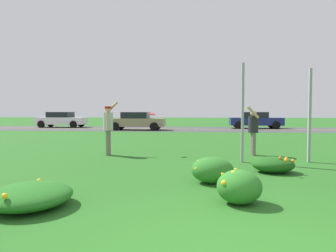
% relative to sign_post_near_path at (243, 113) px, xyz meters
% --- Properties ---
extents(ground_plane, '(120.00, 120.00, 0.00)m').
position_rel_sign_post_near_path_xyz_m(ground_plane, '(-0.88, 5.24, -1.46)').
color(ground_plane, '#26601E').
extents(highway_strip, '(120.00, 7.28, 0.01)m').
position_rel_sign_post_near_path_xyz_m(highway_strip, '(-0.88, 16.66, -1.46)').
color(highway_strip, '#424244').
rests_on(highway_strip, ground).
extents(highway_center_stripe, '(120.00, 0.16, 0.00)m').
position_rel_sign_post_near_path_xyz_m(highway_center_stripe, '(-0.88, 16.66, -1.45)').
color(highway_center_stripe, yellow).
rests_on(highway_center_stripe, ground).
extents(daylily_clump_mid_left, '(1.29, 1.35, 0.38)m').
position_rel_sign_post_near_path_xyz_m(daylily_clump_mid_left, '(-3.91, -4.62, -1.28)').
color(daylily_clump_mid_left, '#23661E').
rests_on(daylily_clump_mid_left, ground).
extents(daylily_clump_front_left, '(0.73, 0.68, 0.56)m').
position_rel_sign_post_near_path_xyz_m(daylily_clump_front_left, '(-0.61, -4.10, -1.18)').
color(daylily_clump_front_left, '#2D7526').
rests_on(daylily_clump_front_left, ground).
extents(daylily_clump_mid_center, '(1.02, 0.91, 0.43)m').
position_rel_sign_post_near_path_xyz_m(daylily_clump_mid_center, '(0.56, -1.43, -1.27)').
color(daylily_clump_mid_center, '#1E5619').
rests_on(daylily_clump_mid_center, ground).
extents(daylily_clump_near_camera, '(0.88, 0.72, 0.55)m').
position_rel_sign_post_near_path_xyz_m(daylily_clump_near_camera, '(-0.99, -2.72, -1.18)').
color(daylily_clump_near_camera, '#2D7526').
rests_on(daylily_clump_near_camera, ground).
extents(sign_post_near_path, '(0.07, 0.10, 2.92)m').
position_rel_sign_post_near_path_xyz_m(sign_post_near_path, '(0.00, 0.00, 0.00)').
color(sign_post_near_path, '#93969B').
rests_on(sign_post_near_path, ground).
extents(sign_post_by_roadside, '(0.07, 0.10, 2.77)m').
position_rel_sign_post_near_path_xyz_m(sign_post_by_roadside, '(1.98, 0.24, -0.08)').
color(sign_post_by_roadside, '#93969B').
rests_on(sign_post_by_roadside, ground).
extents(person_thrower_red_cap_gray_shirt, '(0.48, 0.52, 1.87)m').
position_rel_sign_post_near_path_xyz_m(person_thrower_red_cap_gray_shirt, '(-4.37, 1.00, -0.43)').
color(person_thrower_red_cap_gray_shirt, '#B2B2B7').
rests_on(person_thrower_red_cap_gray_shirt, ground).
extents(person_catcher_dark_shirt, '(0.44, 0.51, 1.70)m').
position_rel_sign_post_near_path_xyz_m(person_catcher_dark_shirt, '(0.57, 1.51, -0.54)').
color(person_catcher_dark_shirt, '#232328').
rests_on(person_catcher_dark_shirt, ground).
extents(frisbee_red, '(0.25, 0.24, 0.10)m').
position_rel_sign_post_near_path_xyz_m(frisbee_red, '(-2.90, 1.31, -0.05)').
color(frisbee_red, red).
extents(car_white_leftmost, '(4.50, 2.00, 1.45)m').
position_rel_sign_post_near_path_xyz_m(car_white_leftmost, '(-14.28, 18.30, -0.72)').
color(car_white_leftmost, silver).
rests_on(car_white_leftmost, ground).
extents(car_tan_center_left, '(4.50, 2.00, 1.45)m').
position_rel_sign_post_near_path_xyz_m(car_tan_center_left, '(-6.34, 15.02, -0.72)').
color(car_tan_center_left, '#937F60').
rests_on(car_tan_center_left, ground).
extents(car_navy_center_right, '(4.50, 2.00, 1.45)m').
position_rel_sign_post_near_path_xyz_m(car_navy_center_right, '(3.68, 18.30, -0.72)').
color(car_navy_center_right, navy).
rests_on(car_navy_center_right, ground).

